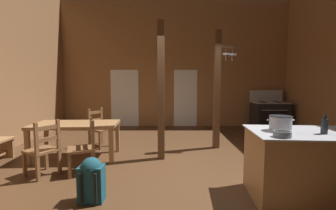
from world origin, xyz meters
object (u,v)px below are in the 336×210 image
at_px(backpack, 91,178).
at_px(stockpot_on_counter, 280,123).
at_px(ladderback_chair_by_post, 84,147).
at_px(bottle_tall_on_counter, 323,126).
at_px(ladderback_chair_near_window, 98,128).
at_px(ladderback_chair_at_table_end, 43,150).
at_px(dining_table, 75,127).
at_px(kitchen_island, 332,167).
at_px(mixing_bowl_on_counter, 281,134).
at_px(stove_range, 268,115).

distance_m(backpack, stockpot_on_counter, 2.62).
relative_size(ladderback_chair_by_post, bottle_tall_on_counter, 3.76).
height_order(ladderback_chair_by_post, bottle_tall_on_counter, bottle_tall_on_counter).
relative_size(ladderback_chair_near_window, ladderback_chair_by_post, 1.00).
bearing_deg(backpack, ladderback_chair_by_post, 114.49).
xyz_separation_m(ladderback_chair_at_table_end, bottle_tall_on_counter, (4.07, -0.95, 0.58)).
bearing_deg(dining_table, bottle_tall_on_counter, -25.93).
height_order(kitchen_island, stockpot_on_counter, stockpot_on_counter).
bearing_deg(ladderback_chair_at_table_end, stockpot_on_counter, -11.73).
xyz_separation_m(dining_table, ladderback_chair_near_window, (0.21, 0.90, -0.20)).
distance_m(ladderback_chair_by_post, ladderback_chair_at_table_end, 0.66).
bearing_deg(ladderback_chair_near_window, mixing_bowl_on_counter, -44.10).
height_order(ladderback_chair_near_window, ladderback_chair_at_table_end, same).
distance_m(mixing_bowl_on_counter, bottle_tall_on_counter, 0.64).
bearing_deg(stockpot_on_counter, ladderback_chair_near_window, 141.11).
bearing_deg(kitchen_island, mixing_bowl_on_counter, -161.83).
bearing_deg(ladderback_chair_near_window, dining_table, -103.21).
distance_m(backpack, bottle_tall_on_counter, 3.07).
xyz_separation_m(ladderback_chair_by_post, mixing_bowl_on_counter, (2.81, -1.25, 0.52)).
relative_size(ladderback_chair_at_table_end, stockpot_on_counter, 2.63).
bearing_deg(stockpot_on_counter, backpack, -177.73).
bearing_deg(stockpot_on_counter, kitchen_island, -7.96).
bearing_deg(ladderback_chair_at_table_end, stove_range, 35.66).
bearing_deg(backpack, stockpot_on_counter, 2.27).
xyz_separation_m(kitchen_island, ladderback_chair_at_table_end, (-4.29, 0.85, -0.01)).
xyz_separation_m(ladderback_chair_by_post, ladderback_chair_at_table_end, (-0.64, -0.13, 0.00)).
bearing_deg(ladderback_chair_by_post, dining_table, 119.64).
relative_size(stockpot_on_counter, bottle_tall_on_counter, 1.43).
relative_size(ladderback_chair_by_post, ladderback_chair_at_table_end, 1.00).
xyz_separation_m(dining_table, bottle_tall_on_counter, (3.89, -1.89, 0.38)).
xyz_separation_m(dining_table, mixing_bowl_on_counter, (3.27, -2.07, 0.32)).
xyz_separation_m(kitchen_island, stove_range, (1.28, 4.84, 0.02)).
distance_m(ladderback_chair_by_post, stockpot_on_counter, 3.15).
height_order(kitchen_island, dining_table, kitchen_island).
bearing_deg(bottle_tall_on_counter, stove_range, 73.08).
xyz_separation_m(ladderback_chair_by_post, backpack, (0.45, -0.98, -0.14)).
distance_m(ladderback_chair_near_window, ladderback_chair_at_table_end, 1.89).
relative_size(stove_range, ladderback_chair_at_table_end, 1.39).
relative_size(stove_range, ladderback_chair_by_post, 1.39).
bearing_deg(kitchen_island, stockpot_on_counter, 172.04).
distance_m(kitchen_island, stockpot_on_counter, 0.89).
bearing_deg(kitchen_island, bottle_tall_on_counter, -156.07).
xyz_separation_m(ladderback_chair_at_table_end, mixing_bowl_on_counter, (3.45, -1.12, 0.52)).
relative_size(stove_range, bottle_tall_on_counter, 5.23).
bearing_deg(kitchen_island, stove_range, 75.22).
relative_size(kitchen_island, ladderback_chair_by_post, 2.34).
xyz_separation_m(dining_table, backpack, (0.91, -1.79, -0.34)).
height_order(ladderback_chair_near_window, mixing_bowl_on_counter, mixing_bowl_on_counter).
height_order(kitchen_island, ladderback_chair_by_post, ladderback_chair_by_post).
distance_m(stove_range, ladderback_chair_at_table_end, 6.86).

